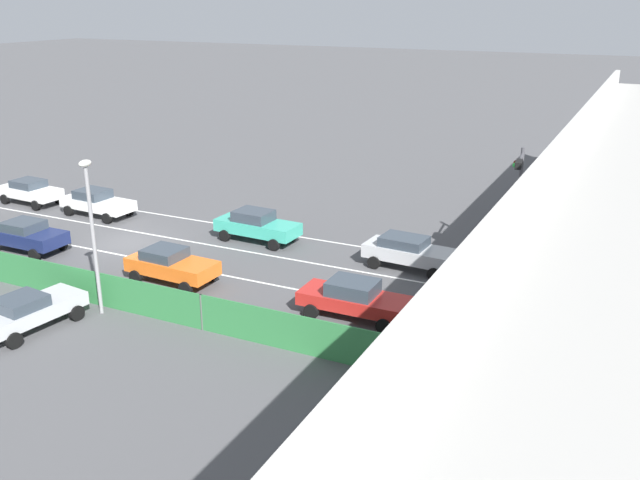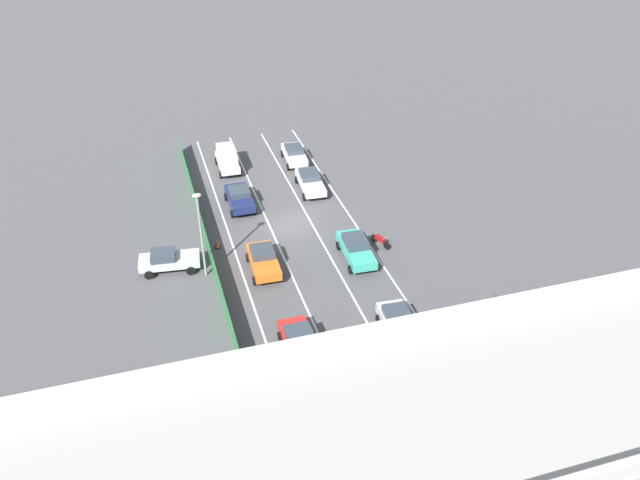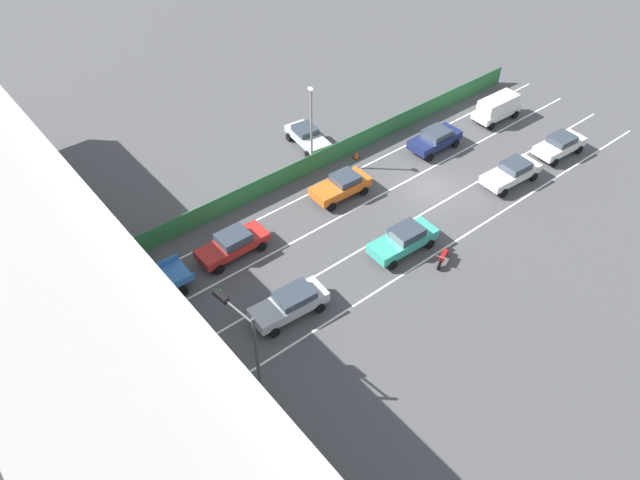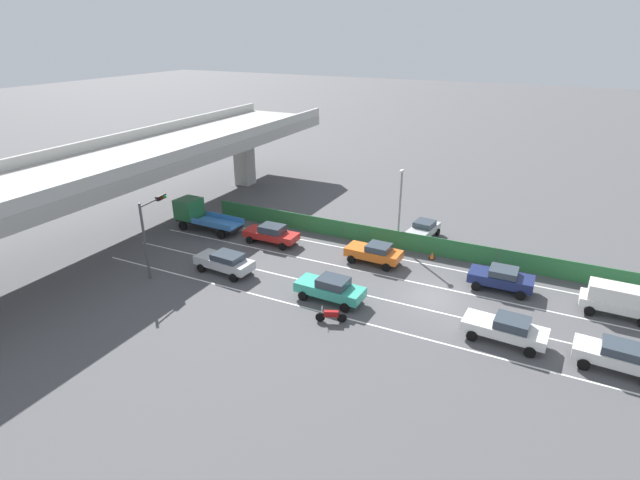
# 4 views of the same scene
# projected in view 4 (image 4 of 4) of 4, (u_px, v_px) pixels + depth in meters

# --- Properties ---
(ground_plane) EXTENTS (300.00, 300.00, 0.00)m
(ground_plane) POSITION_uv_depth(u_px,v_px,m) (433.00, 298.00, 33.55)
(ground_plane) COLOR #4C4C4F
(lane_line_left_edge) EXTENTS (0.14, 42.57, 0.01)m
(lane_line_left_edge) POSITION_uv_depth(u_px,v_px,m) (361.00, 322.00, 30.82)
(lane_line_left_edge) COLOR silver
(lane_line_left_edge) RESTS_ON ground
(lane_line_mid_left) EXTENTS (0.14, 42.57, 0.01)m
(lane_line_mid_left) POSITION_uv_depth(u_px,v_px,m) (379.00, 298.00, 33.53)
(lane_line_mid_left) COLOR silver
(lane_line_mid_left) RESTS_ON ground
(lane_line_mid_right) EXTENTS (0.14, 42.57, 0.01)m
(lane_line_mid_right) POSITION_uv_depth(u_px,v_px,m) (395.00, 278.00, 36.25)
(lane_line_mid_right) COLOR silver
(lane_line_mid_right) RESTS_ON ground
(lane_line_right_edge) EXTENTS (0.14, 42.57, 0.01)m
(lane_line_right_edge) POSITION_uv_depth(u_px,v_px,m) (408.00, 261.00, 38.97)
(lane_line_right_edge) COLOR silver
(lane_line_right_edge) RESTS_ON ground
(elevated_overpass) EXTENTS (52.21, 9.94, 7.80)m
(elevated_overpass) POSITION_uv_depth(u_px,v_px,m) (129.00, 164.00, 41.96)
(elevated_overpass) COLOR #A09E99
(elevated_overpass) RESTS_ON ground
(green_fence) EXTENTS (0.10, 38.67, 1.53)m
(green_fence) POSITION_uv_depth(u_px,v_px,m) (416.00, 243.00, 40.26)
(green_fence) COLOR #2D753D
(green_fence) RESTS_ON ground
(car_sedan_navy) EXTENTS (2.08, 4.30, 1.62)m
(car_sedan_navy) POSITION_uv_depth(u_px,v_px,m) (501.00, 278.00, 34.35)
(car_sedan_navy) COLOR navy
(car_sedan_navy) RESTS_ON ground
(car_hatchback_white) EXTENTS (2.17, 4.37, 1.57)m
(car_hatchback_white) POSITION_uv_depth(u_px,v_px,m) (618.00, 355.00, 26.24)
(car_hatchback_white) COLOR silver
(car_hatchback_white) RESTS_ON ground
(car_sedan_red) EXTENTS (2.01, 4.69, 1.61)m
(car_sedan_red) POSITION_uv_depth(u_px,v_px,m) (271.00, 233.00, 41.81)
(car_sedan_red) COLOR red
(car_sedan_red) RESTS_ON ground
(car_sedan_silver) EXTENTS (2.22, 4.66, 1.59)m
(car_sedan_silver) POSITION_uv_depth(u_px,v_px,m) (225.00, 261.00, 36.74)
(car_sedan_silver) COLOR #B7BABC
(car_sedan_silver) RESTS_ON ground
(car_taxi_orange) EXTENTS (2.18, 4.33, 1.60)m
(car_taxi_orange) POSITION_uv_depth(u_px,v_px,m) (374.00, 252.00, 38.27)
(car_taxi_orange) COLOR orange
(car_taxi_orange) RESTS_ON ground
(car_van_white) EXTENTS (2.02, 4.34, 1.99)m
(car_van_white) POSITION_uv_depth(u_px,v_px,m) (619.00, 299.00, 31.18)
(car_van_white) COLOR silver
(car_van_white) RESTS_ON ground
(car_taxi_teal) EXTENTS (2.15, 4.70, 1.69)m
(car_taxi_teal) POSITION_uv_depth(u_px,v_px,m) (331.00, 288.00, 32.94)
(car_taxi_teal) COLOR teal
(car_taxi_teal) RESTS_ON ground
(car_sedan_white) EXTENTS (2.23, 4.78, 1.59)m
(car_sedan_white) POSITION_uv_depth(u_px,v_px,m) (506.00, 328.00, 28.62)
(car_sedan_white) COLOR white
(car_sedan_white) RESTS_ON ground
(flatbed_truck_blue) EXTENTS (2.51, 6.42, 2.63)m
(flatbed_truck_blue) POSITION_uv_depth(u_px,v_px,m) (198.00, 214.00, 44.82)
(flatbed_truck_blue) COLOR black
(flatbed_truck_blue) RESTS_ON ground
(motorcycle) EXTENTS (0.93, 1.84, 0.93)m
(motorcycle) POSITION_uv_depth(u_px,v_px,m) (331.00, 315.00, 30.69)
(motorcycle) COLOR black
(motorcycle) RESTS_ON ground
(parked_wagon_silver) EXTENTS (4.42, 2.38, 1.49)m
(parked_wagon_silver) POSITION_uv_depth(u_px,v_px,m) (423.00, 229.00, 42.76)
(parked_wagon_silver) COLOR #B2B5B7
(parked_wagon_silver) RESTS_ON ground
(traffic_light) EXTENTS (2.91, 0.55, 5.79)m
(traffic_light) POSITION_uv_depth(u_px,v_px,m) (151.00, 223.00, 35.41)
(traffic_light) COLOR #47474C
(traffic_light) RESTS_ON ground
(street_lamp) EXTENTS (0.60, 0.36, 6.55)m
(street_lamp) POSITION_uv_depth(u_px,v_px,m) (400.00, 200.00, 40.13)
(street_lamp) COLOR gray
(street_lamp) RESTS_ON ground
(traffic_cone) EXTENTS (0.47, 0.47, 0.64)m
(traffic_cone) POSITION_uv_depth(u_px,v_px,m) (432.00, 255.00, 39.15)
(traffic_cone) COLOR orange
(traffic_cone) RESTS_ON ground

